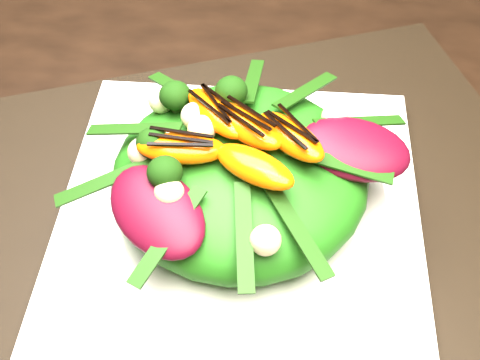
# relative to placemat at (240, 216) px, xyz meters

# --- Properties ---
(placemat) EXTENTS (0.64, 0.56, 0.00)m
(placemat) POSITION_rel_placemat_xyz_m (0.00, 0.00, 0.00)
(placemat) COLOR black
(placemat) RESTS_ON dining_table
(plate_base) EXTENTS (0.29, 0.29, 0.01)m
(plate_base) POSITION_rel_placemat_xyz_m (0.00, 0.00, 0.01)
(plate_base) COLOR white
(plate_base) RESTS_ON placemat
(salad_bowl) EXTENTS (0.30, 0.30, 0.02)m
(salad_bowl) POSITION_rel_placemat_xyz_m (0.00, 0.00, 0.02)
(salad_bowl) COLOR silver
(salad_bowl) RESTS_ON plate_base
(lettuce_mound) EXTENTS (0.26, 0.26, 0.07)m
(lettuce_mound) POSITION_rel_placemat_xyz_m (0.00, 0.00, 0.05)
(lettuce_mound) COLOR #256C14
(lettuce_mound) RESTS_ON salad_bowl
(radicchio_leaf) EXTENTS (0.09, 0.06, 0.02)m
(radicchio_leaf) POSITION_rel_placemat_xyz_m (0.08, 0.01, 0.08)
(radicchio_leaf) COLOR #480717
(radicchio_leaf) RESTS_ON lettuce_mound
(orange_segment) EXTENTS (0.07, 0.04, 0.02)m
(orange_segment) POSITION_rel_placemat_xyz_m (-0.00, 0.02, 0.09)
(orange_segment) COLOR #FF5704
(orange_segment) RESTS_ON lettuce_mound
(broccoli_floret) EXTENTS (0.04, 0.04, 0.03)m
(broccoli_floret) POSITION_rel_placemat_xyz_m (-0.06, 0.02, 0.09)
(broccoli_floret) COLOR #133409
(broccoli_floret) RESTS_ON lettuce_mound
(macadamia_nut) EXTENTS (0.02, 0.02, 0.02)m
(macadamia_nut) POSITION_rel_placemat_xyz_m (0.03, -0.03, 0.09)
(macadamia_nut) COLOR beige
(macadamia_nut) RESTS_ON lettuce_mound
(balsamic_drizzle) EXTENTS (0.05, 0.01, 0.00)m
(balsamic_drizzle) POSITION_rel_placemat_xyz_m (-0.00, 0.02, 0.10)
(balsamic_drizzle) COLOR black
(balsamic_drizzle) RESTS_ON orange_segment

